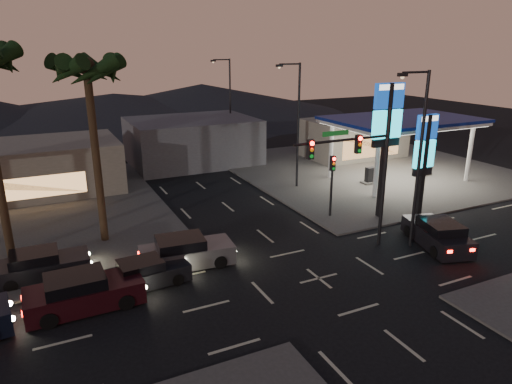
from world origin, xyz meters
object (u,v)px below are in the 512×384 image
traffic_signal_mast (361,161)px  suv_station (438,234)px  pylon_sign_short (425,150)px  pylon_sign_tall (387,124)px  car_lane_a_mid (83,293)px  car_lane_b_front (186,252)px  car_lane_a_front (146,273)px  gas_station (402,122)px  car_lane_b_mid (41,266)px

traffic_signal_mast → suv_station: traffic_signal_mast is taller
pylon_sign_short → pylon_sign_tall: bearing=158.2°
car_lane_a_mid → suv_station: car_lane_a_mid is taller
car_lane_b_front → pylon_sign_tall: bearing=4.8°
car_lane_a_mid → traffic_signal_mast: bearing=-1.1°
pylon_sign_tall → suv_station: bearing=-91.4°
traffic_signal_mast → car_lane_a_front: size_ratio=1.88×
pylon_sign_tall → traffic_signal_mast: size_ratio=1.12×
pylon_sign_tall → car_lane_b_front: bearing=-175.2°
pylon_sign_short → traffic_signal_mast: (-7.24, -2.51, 0.57)m
pylon_sign_tall → car_lane_a_mid: 20.49m
traffic_signal_mast → gas_station: bearing=39.3°
pylon_sign_tall → car_lane_b_mid: 21.82m
car_lane_b_front → suv_station: (13.95, -4.00, -0.01)m
traffic_signal_mast → car_lane_b_front: traffic_signal_mast is taller
traffic_signal_mast → car_lane_a_mid: size_ratio=1.55×
pylon_sign_short → car_lane_b_front: size_ratio=1.36×
pylon_sign_short → traffic_signal_mast: 7.69m
car_lane_a_front → car_lane_b_mid: bearing=147.0°
pylon_sign_tall → car_lane_a_mid: (-19.44, -3.22, -5.62)m
car_lane_a_front → suv_station: size_ratio=0.82×
pylon_sign_short → car_lane_a_front: bearing=-175.9°
car_lane_a_front → pylon_sign_short: bearing=4.1°
gas_station → traffic_signal_mast: 15.82m
car_lane_b_front → car_lane_a_mid: bearing=-159.1°
car_lane_b_mid → suv_station: (20.92, -5.77, 0.06)m
car_lane_a_front → car_lane_a_mid: 3.07m
car_lane_a_mid → car_lane_a_front: bearing=16.1°
gas_station → pylon_sign_tall: pylon_sign_tall is taller
gas_station → traffic_signal_mast: size_ratio=1.53×
car_lane_a_front → suv_station: 16.60m
pylon_sign_tall → car_lane_b_mid: (-21.05, 0.59, -5.70)m
gas_station → traffic_signal_mast: bearing=-140.7°
pylon_sign_short → suv_station: (-2.63, -4.18, -3.91)m
car_lane_b_front → suv_station: size_ratio=0.99×
gas_station → pylon_sign_short: pylon_sign_short is taller
gas_station → car_lane_a_front: gas_station is taller
car_lane_a_mid → pylon_sign_tall: bearing=9.4°
pylon_sign_short → car_lane_b_mid: (-23.55, 1.59, -3.96)m
car_lane_a_front → car_lane_b_front: (2.41, 1.19, 0.13)m
car_lane_a_front → suv_station: (16.36, -2.81, 0.12)m
car_lane_b_mid → pylon_sign_short: bearing=-3.9°
pylon_sign_tall → car_lane_b_mid: bearing=178.4°
car_lane_b_front → car_lane_b_mid: size_ratio=1.11×
suv_station → pylon_sign_tall: bearing=88.6°
suv_station → pylon_sign_short: bearing=57.9°
gas_station → car_lane_a_front: size_ratio=2.86×
car_lane_a_mid → suv_station: (19.31, -1.96, -0.02)m
pylon_sign_short → car_lane_a_mid: pylon_sign_short is taller
gas_station → car_lane_b_front: 23.31m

